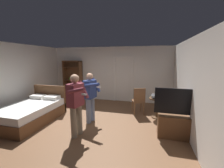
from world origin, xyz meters
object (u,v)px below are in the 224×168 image
(bookshelf, at_px, (73,78))
(wooden_chair, at_px, (139,100))
(side_table, at_px, (157,105))
(suitcase_dark, at_px, (72,99))
(bed, at_px, (32,112))
(person_striped_shirt, at_px, (90,94))
(bottle_on_table, at_px, (162,96))
(person_blue_shirt, at_px, (76,102))
(tv_flatscreen, at_px, (176,122))
(laptop, at_px, (157,97))

(bookshelf, distance_m, wooden_chair, 3.65)
(side_table, distance_m, suitcase_dark, 3.74)
(bed, height_order, side_table, bed)
(bookshelf, relative_size, person_striped_shirt, 1.21)
(side_table, xyz_separation_m, bottle_on_table, (0.14, -0.08, 0.33))
(side_table, relative_size, person_blue_shirt, 0.43)
(tv_flatscreen, height_order, person_striped_shirt, person_striped_shirt)
(bottle_on_table, relative_size, suitcase_dark, 0.37)
(tv_flatscreen, relative_size, side_table, 1.85)
(tv_flatscreen, relative_size, bottle_on_table, 5.63)
(person_striped_shirt, bearing_deg, bottle_on_table, 19.55)
(bookshelf, distance_m, suitcase_dark, 1.20)
(person_blue_shirt, bearing_deg, bottle_on_table, 37.01)
(bed, relative_size, suitcase_dark, 3.31)
(side_table, height_order, person_striped_shirt, person_striped_shirt)
(bookshelf, xyz_separation_m, suitcase_dark, (0.34, -0.83, -0.80))
(laptop, height_order, bottle_on_table, bottle_on_table)
(side_table, relative_size, laptop, 1.80)
(laptop, bearing_deg, suitcase_dark, 168.90)
(bed, distance_m, laptop, 4.17)
(wooden_chair, bearing_deg, tv_flatscreen, -52.56)
(bed, height_order, tv_flatscreen, tv_flatscreen)
(bed, relative_size, laptop, 5.34)
(side_table, relative_size, suitcase_dark, 1.12)
(laptop, bearing_deg, bottle_on_table, -11.91)
(wooden_chair, relative_size, suitcase_dark, 1.58)
(bookshelf, bearing_deg, laptop, -21.14)
(bottle_on_table, height_order, person_blue_shirt, person_blue_shirt)
(person_blue_shirt, bearing_deg, person_striped_shirt, 89.20)
(person_striped_shirt, relative_size, suitcase_dark, 2.53)
(bookshelf, distance_m, person_striped_shirt, 3.06)
(side_table, xyz_separation_m, suitcase_dark, (-3.68, 0.67, -0.23))
(bed, bearing_deg, bookshelf, 90.35)
(wooden_chair, distance_m, person_striped_shirt, 1.83)
(wooden_chair, distance_m, suitcase_dark, 3.08)
(side_table, bearing_deg, laptop, -132.93)
(bed, height_order, person_striped_shirt, person_striped_shirt)
(bookshelf, height_order, laptop, bookshelf)
(laptop, height_order, person_blue_shirt, person_blue_shirt)
(wooden_chair, bearing_deg, person_striped_shirt, -143.67)
(tv_flatscreen, height_order, side_table, tv_flatscreen)
(person_blue_shirt, bearing_deg, bed, 165.35)
(tv_flatscreen, xyz_separation_m, side_table, (-0.41, 1.19, 0.06))
(person_blue_shirt, bearing_deg, side_table, 40.10)
(bottle_on_table, bearing_deg, wooden_chair, 161.03)
(tv_flatscreen, distance_m, person_striped_shirt, 2.57)
(wooden_chair, bearing_deg, person_blue_shirt, -126.61)
(bed, xyz_separation_m, suitcase_dark, (0.32, 1.95, -0.06))
(bottle_on_table, distance_m, person_blue_shirt, 2.81)
(laptop, relative_size, suitcase_dark, 0.62)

